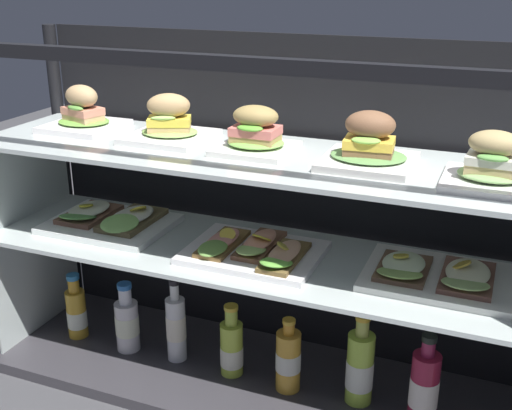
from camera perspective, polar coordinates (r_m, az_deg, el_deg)
The scene contains 22 objects.
ground_plane at distance 1.89m, azimuth 0.00°, elevation -15.86°, with size 6.00×6.00×0.02m, color #414144.
case_base_deck at distance 1.87m, azimuth 0.00°, elevation -15.19°, with size 1.55×0.45×0.03m, color #37353A.
case_frame at distance 1.73m, azimuth 1.44°, elevation 0.51°, with size 1.55×0.45×0.94m.
riser_lower_tier at distance 1.77m, azimuth 0.00°, elevation -9.98°, with size 1.47×0.37×0.36m.
shelf_lower_glass at distance 1.68m, azimuth 0.00°, elevation -4.48°, with size 1.49×0.39×0.01m, color silver.
riser_upper_tier at distance 1.63m, azimuth 0.00°, elevation -0.20°, with size 1.47×0.37×0.26m.
shelf_upper_glass at distance 1.59m, azimuth 0.00°, elevation 4.33°, with size 1.49×0.39×0.01m, color silver.
plated_roll_sandwich_far_right at distance 1.88m, azimuth -15.00°, elevation 7.69°, with size 0.20×0.20×0.12m.
plated_roll_sandwich_right_of_center at distance 1.72m, azimuth -7.65°, elevation 7.02°, with size 0.21×0.21×0.12m.
plated_roll_sandwich_far_left at distance 1.59m, azimuth -0.05°, elevation 6.24°, with size 0.18×0.18×0.12m.
plated_roll_sandwich_mid_left at distance 1.50m, azimuth 9.92°, elevation 5.05°, with size 0.21×0.21×0.13m.
plated_roll_sandwich_left_of_center at distance 1.43m, azimuth 20.10°, elevation 3.25°, with size 0.19×0.19×0.12m.
open_sandwich_tray_far_right at distance 1.88m, azimuth -12.78°, elevation -1.31°, with size 0.34×0.26×0.06m.
open_sandwich_tray_right_of_center at distance 1.65m, azimuth -0.20°, elevation -4.02°, with size 0.34×0.27×0.06m.
open_sandwich_tray_center at distance 1.58m, azimuth 15.64°, elevation -5.96°, with size 0.34×0.26×0.06m.
juice_bottle_tucked_behind at distance 2.07m, azimuth -15.54°, elevation -9.09°, with size 0.06×0.06×0.21m.
juice_bottle_front_middle at distance 1.97m, azimuth -11.29°, elevation -10.15°, with size 0.07×0.07×0.22m.
juice_bottle_back_center at distance 1.89m, azimuth -7.06°, elevation -10.60°, with size 0.06×0.06×0.25m.
juice_bottle_back_left at distance 1.83m, azimuth -2.16°, elevation -12.47°, with size 0.06×0.06×0.21m.
juice_bottle_near_post at distance 1.77m, azimuth 2.86°, elevation -13.46°, with size 0.07×0.07×0.21m.
juice_bottle_front_right_end at distance 1.74m, azimuth 9.10°, elevation -14.07°, with size 0.07×0.07×0.25m.
juice_bottle_front_fourth at distance 1.69m, azimuth 14.60°, elevation -15.37°, with size 0.07×0.07×0.25m.
Camera 1 is at (0.58, -1.41, 1.11)m, focal length 45.37 mm.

